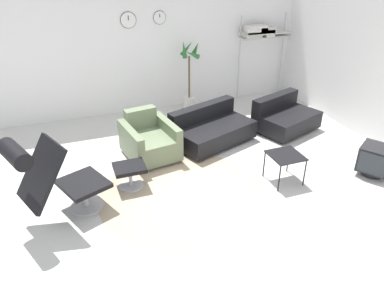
% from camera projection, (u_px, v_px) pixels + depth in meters
% --- Properties ---
extents(ground_plane, '(12.00, 12.00, 0.00)m').
position_uv_depth(ground_plane, '(196.00, 185.00, 5.57)').
color(ground_plane, silver).
extents(wall_back, '(12.00, 0.09, 2.80)m').
position_uv_depth(wall_back, '(141.00, 44.00, 7.54)').
color(wall_back, white).
rests_on(wall_back, ground_plane).
extents(round_rug, '(2.39, 2.39, 0.01)m').
position_uv_depth(round_rug, '(182.00, 193.00, 5.38)').
color(round_rug, tan).
rests_on(round_rug, ground_plane).
extents(lounge_chair, '(1.25, 0.96, 1.21)m').
position_uv_depth(lounge_chair, '(49.00, 173.00, 4.52)').
color(lounge_chair, '#BCBCC1').
rests_on(lounge_chair, ground_plane).
extents(ottoman, '(0.45, 0.38, 0.35)m').
position_uv_depth(ottoman, '(130.00, 171.00, 5.43)').
color(ottoman, '#BCBCC1').
rests_on(ottoman, ground_plane).
extents(armchair_red, '(0.90, 1.02, 0.75)m').
position_uv_depth(armchair_red, '(149.00, 141.00, 6.21)').
color(armchair_red, silver).
rests_on(armchair_red, ground_plane).
extents(couch_low, '(1.61, 1.24, 0.64)m').
position_uv_depth(couch_low, '(211.00, 130.00, 6.69)').
color(couch_low, black).
rests_on(couch_low, ground_plane).
extents(couch_second, '(1.34, 1.14, 0.64)m').
position_uv_depth(couch_second, '(285.00, 118.00, 7.15)').
color(couch_second, black).
rests_on(couch_second, ground_plane).
extents(side_table, '(0.47, 0.47, 0.45)m').
position_uv_depth(side_table, '(285.00, 157.00, 5.48)').
color(side_table, black).
rests_on(side_table, ground_plane).
extents(crt_television, '(0.61, 0.61, 0.48)m').
position_uv_depth(crt_television, '(375.00, 160.00, 5.71)').
color(crt_television, black).
rests_on(crt_television, ground_plane).
extents(potted_plant, '(0.37, 0.38, 1.50)m').
position_uv_depth(potted_plant, '(190.00, 82.00, 7.82)').
color(potted_plant, silver).
rests_on(potted_plant, ground_plane).
extents(shelf_unit, '(1.15, 0.28, 1.86)m').
position_uv_depth(shelf_unit, '(261.00, 33.00, 8.08)').
color(shelf_unit, '#BCBCC1').
rests_on(shelf_unit, ground_plane).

